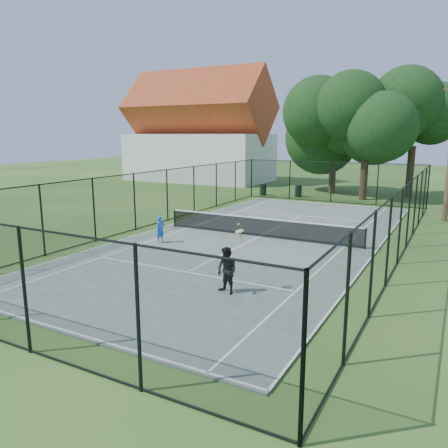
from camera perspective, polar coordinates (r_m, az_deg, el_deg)
The scene contains 12 objects.
ground at distance 21.36m, azimuth 4.64°, elevation -1.82°, with size 120.00×120.00×0.00m, color #224E1B.
tennis_court at distance 21.35m, azimuth 4.64°, elevation -1.74°, with size 11.00×24.00×0.06m, color #505E55.
tennis_net at distance 21.24m, azimuth 4.66°, elevation -0.30°, with size 10.08×0.08×0.95m.
fence at distance 21.07m, azimuth 4.70°, elevation 2.15°, with size 13.10×26.10×3.00m.
tree_near_left at distance 38.22m, azimuth 14.26°, elevation 11.90°, with size 6.70×6.70×8.74m.
tree_near_mid at distance 35.10m, azimuth 18.17°, elevation 11.61°, with size 6.57×6.57×8.59m.
tree_near_right at distance 37.88m, azimuth 23.58°, elevation 11.74°, with size 6.45×6.45×8.90m.
building at distance 48.23m, azimuth -3.27°, elevation 11.57°, with size 15.30×8.15×11.87m.
trash_bin_left at distance 36.39m, azimuth 5.13°, elevation 4.50°, with size 0.58×0.58×0.94m.
trash_bin_right at distance 35.79m, azimuth 9.69°, elevation 4.26°, with size 0.58×0.58×0.93m.
player_blue at distance 20.20m, azimuth -8.31°, elevation -0.71°, with size 0.77×0.50×1.24m.
player_black at distance 13.63m, azimuth 0.39°, elevation -6.08°, with size 0.84×0.86×2.20m.
Camera 1 is at (8.38, -19.02, 4.94)m, focal length 35.00 mm.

